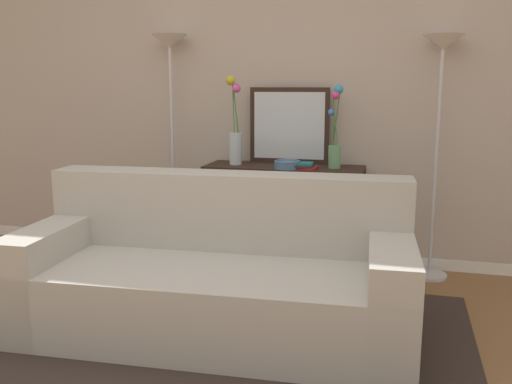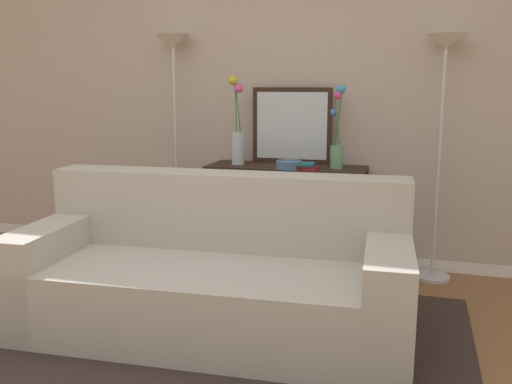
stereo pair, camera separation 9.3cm
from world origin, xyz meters
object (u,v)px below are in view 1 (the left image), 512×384
object	(u,v)px
couch	(217,278)
fruit_bowl	(287,164)
book_stack	(302,166)
console_table	(284,198)
book_row_under_console	(239,257)
wall_mirror	(289,126)
floor_lamp_left	(171,84)
vase_short_flowers	(335,138)
floor_lamp_right	(440,90)
vase_tall_flowers	(235,131)

from	to	relation	value
couch	fruit_bowl	distance (m)	1.17
fruit_bowl	book_stack	world-z (taller)	fruit_bowl
console_table	book_row_under_console	world-z (taller)	console_table
wall_mirror	book_stack	size ratio (longest dim) A/B	3.09
floor_lamp_left	book_row_under_console	distance (m)	1.47
console_table	vase_short_flowers	xyz separation A→B (m)	(0.38, -0.01, 0.47)
wall_mirror	fruit_bowl	size ratio (longest dim) A/B	3.30
floor_lamp_right	book_row_under_console	xyz separation A→B (m)	(-1.44, -0.09, -1.31)
vase_tall_flowers	vase_short_flowers	world-z (taller)	vase_tall_flowers
vase_short_flowers	book_stack	bearing A→B (deg)	-152.32
floor_lamp_right	book_row_under_console	size ratio (longest dim) A/B	6.67
book_stack	vase_short_flowers	bearing A→B (deg)	27.68
couch	vase_short_flowers	xyz separation A→B (m)	(0.52, 1.16, 0.71)
couch	console_table	size ratio (longest dim) A/B	1.88
vase_short_flowers	fruit_bowl	distance (m)	0.40
book_stack	floor_lamp_left	bearing A→B (deg)	169.04
vase_tall_flowers	floor_lamp_left	bearing A→B (deg)	168.90
couch	vase_tall_flowers	distance (m)	1.39
vase_tall_flowers	floor_lamp_right	bearing A→B (deg)	4.30
console_table	wall_mirror	bearing A→B (deg)	89.94
wall_mirror	vase_tall_flowers	distance (m)	0.42
floor_lamp_right	vase_tall_flowers	bearing A→B (deg)	-175.70
fruit_bowl	book_row_under_console	distance (m)	0.88
vase_tall_flowers	fruit_bowl	xyz separation A→B (m)	(0.43, -0.11, -0.22)
vase_tall_flowers	console_table	bearing A→B (deg)	3.08
console_table	vase_short_flowers	world-z (taller)	vase_short_flowers
wall_mirror	vase_short_flowers	size ratio (longest dim) A/B	1.03
fruit_bowl	book_row_under_console	xyz separation A→B (m)	(-0.41, 0.13, -0.77)
couch	book_stack	xyz separation A→B (m)	(0.30, 1.04, 0.51)
couch	wall_mirror	xyz separation A→B (m)	(0.14, 1.33, 0.78)
console_table	vase_short_flowers	bearing A→B (deg)	-1.42
vase_tall_flowers	fruit_bowl	world-z (taller)	vase_tall_flowers
couch	floor_lamp_right	size ratio (longest dim) A/B	1.28
fruit_bowl	vase_short_flowers	bearing A→B (deg)	20.22
couch	vase_tall_flowers	bearing A→B (deg)	101.70
floor_lamp_right	vase_short_flowers	bearing A→B (deg)	-172.04
floor_lamp_left	vase_short_flowers	size ratio (longest dim) A/B	2.98
book_row_under_console	vase_tall_flowers	bearing A→B (deg)	-138.11
vase_short_flowers	book_stack	distance (m)	0.31
console_table	floor_lamp_left	world-z (taller)	floor_lamp_left
console_table	book_stack	xyz separation A→B (m)	(0.16, -0.12, 0.27)
fruit_bowl	couch	bearing A→B (deg)	-100.46
vase_short_flowers	fruit_bowl	xyz separation A→B (m)	(-0.33, -0.12, -0.19)
console_table	floor_lamp_right	distance (m)	1.36
wall_mirror	fruit_bowl	bearing A→B (deg)	-80.52
console_table	floor_lamp_right	bearing A→B (deg)	4.73
floor_lamp_right	wall_mirror	size ratio (longest dim) A/B	2.81
wall_mirror	vase_short_flowers	world-z (taller)	vase_short_flowers
floor_lamp_left	floor_lamp_right	xyz separation A→B (m)	(2.03, 0.00, -0.04)
floor_lamp_right	vase_short_flowers	world-z (taller)	floor_lamp_right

